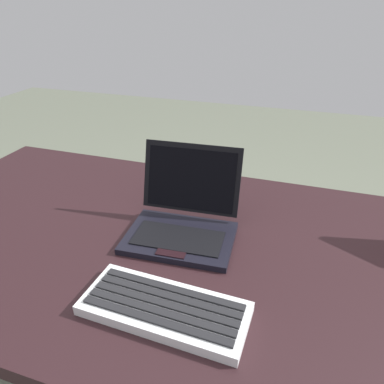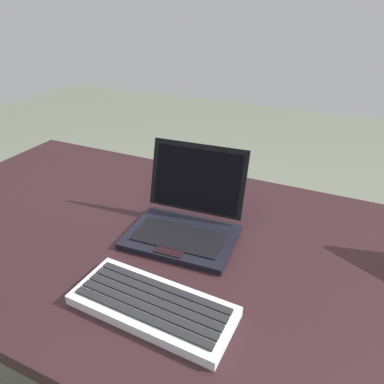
{
  "view_description": "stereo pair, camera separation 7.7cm",
  "coord_description": "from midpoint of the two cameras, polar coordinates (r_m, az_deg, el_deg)",
  "views": [
    {
      "loc": [
        0.17,
        -0.64,
        1.27
      ],
      "look_at": [
        -0.04,
        -0.0,
        0.9
      ],
      "focal_mm": 33.36,
      "sensor_mm": 36.0,
      "label": 1
    },
    {
      "loc": [
        0.24,
        -0.61,
        1.27
      ],
      "look_at": [
        -0.04,
        -0.0,
        0.9
      ],
      "focal_mm": 33.36,
      "sensor_mm": 36.0,
      "label": 2
    }
  ],
  "objects": [
    {
      "name": "desk",
      "position": [
        0.89,
        0.12,
        -13.19
      ],
      "size": [
        1.72,
        0.79,
        0.75
      ],
      "color": "black",
      "rests_on": "ground"
    },
    {
      "name": "laptop_front",
      "position": [
        0.87,
        -3.92,
        -4.34
      ],
      "size": [
        0.27,
        0.24,
        0.2
      ],
      "color": "black",
      "rests_on": "desk"
    },
    {
      "name": "external_keyboard",
      "position": [
        0.69,
        -7.76,
        -18.05
      ],
      "size": [
        0.31,
        0.14,
        0.03
      ],
      "color": "silver",
      "rests_on": "desk"
    }
  ]
}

